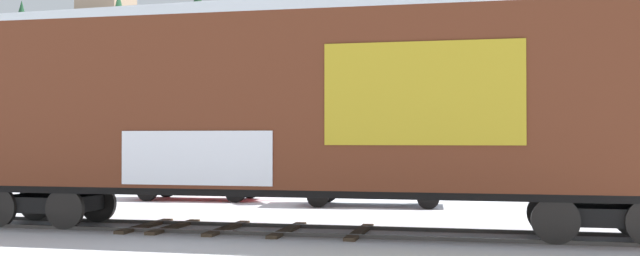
% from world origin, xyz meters
% --- Properties ---
extents(ground_plane, '(260.00, 260.00, 0.00)m').
position_xyz_m(ground_plane, '(0.00, 0.00, 0.00)').
color(ground_plane, silver).
extents(track, '(59.94, 6.09, 0.08)m').
position_xyz_m(track, '(1.65, 0.07, 0.04)').
color(track, '#4C4742').
rests_on(track, ground_plane).
extents(freight_car, '(17.35, 4.36, 4.82)m').
position_xyz_m(freight_car, '(0.77, -0.00, 2.72)').
color(freight_car, '#5B2B19').
rests_on(freight_car, ground_plane).
extents(flagpole, '(1.07, 1.42, 9.43)m').
position_xyz_m(flagpole, '(4.90, 10.63, 6.16)').
color(flagpole, silver).
rests_on(flagpole, ground_plane).
extents(hillside, '(137.17, 35.03, 16.93)m').
position_xyz_m(hillside, '(-0.04, 56.60, 6.67)').
color(hillside, silver).
rests_on(hillside, ground_plane).
extents(parked_car_red, '(4.56, 2.24, 1.57)m').
position_xyz_m(parked_car_red, '(-5.15, 6.93, 0.82)').
color(parked_car_red, '#B21E1E').
rests_on(parked_car_red, ground_plane).
extents(parked_car_silver, '(4.93, 2.50, 1.64)m').
position_xyz_m(parked_car_silver, '(0.85, 6.56, 0.85)').
color(parked_car_silver, '#B7BABF').
rests_on(parked_car_silver, ground_plane).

